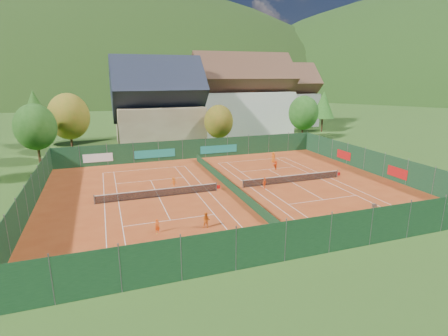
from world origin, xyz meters
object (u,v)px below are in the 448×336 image
ball_hopper (374,206)px  player_left_mid (206,220)px  hotel_block_a (242,99)px  player_left_far (174,182)px  player_left_near (157,226)px  player_right_far_a (273,157)px  hotel_block_b (282,99)px  chalet (159,108)px  player_right_near (265,183)px  player_right_far_b (276,165)px

ball_hopper → player_left_mid: bearing=174.4°
hotel_block_a → player_left_mid: 50.32m
player_left_far → ball_hopper: bearing=137.7°
player_left_near → player_right_far_a: 27.07m
hotel_block_b → player_left_mid: hotel_block_b is taller
chalet → hotel_block_a: 19.94m
player_left_near → player_left_far: (3.63, 11.44, -0.02)m
player_right_near → player_right_far_a: (6.57, 10.73, 0.14)m
chalet → ball_hopper: (13.70, -40.63, -6.07)m
hotel_block_a → player_left_near: 51.83m
chalet → player_left_mid: 39.57m
player_right_far_a → player_left_near: bearing=25.2°
ball_hopper → player_left_near: size_ratio=0.65×
player_left_near → player_left_far: 12.00m
hotel_block_a → hotel_block_b: hotel_block_a is taller
player_left_mid → player_right_far_b: size_ratio=1.10×
player_right_far_a → hotel_block_a: bearing=-119.5°
player_left_far → player_right_near: size_ratio=0.95×
player_left_near → player_left_mid: (4.05, -0.42, 0.09)m
hotel_block_a → player_right_near: bearing=-108.2°
ball_hopper → player_left_far: bearing=140.9°
hotel_block_b → player_left_far: (-35.84, -41.19, -6.02)m
hotel_block_b → player_left_mid: size_ratio=12.18×
player_left_mid → player_left_far: (-0.42, 11.86, -0.11)m
chalet → player_right_far_a: chalet is taller
hotel_block_b → ball_hopper: size_ratio=21.60×
hotel_block_b → ball_hopper: hotel_block_b is taller
chalet → player_left_far: chalet is taller
hotel_block_a → hotel_block_b: size_ratio=1.25×
hotel_block_a → player_left_mid: hotel_block_a is taller
hotel_block_a → player_right_far_b: hotel_block_a is taller
player_right_far_b → player_left_near: bearing=2.2°
player_right_near → player_left_far: bearing=123.0°
chalet → player_left_near: 39.62m
player_left_near → hotel_block_a: bearing=44.1°
player_left_near → player_right_far_a: bearing=26.5°
ball_hopper → player_right_far_a: 20.38m
player_left_mid → player_right_far_a: player_right_far_a is taller
player_right_far_a → ball_hopper: bearing=73.3°
hotel_block_a → ball_hopper: 47.42m
player_right_near → player_left_mid: bearing=-174.6°
player_left_mid → player_right_far_b: (14.23, 14.98, -0.06)m
player_left_near → player_right_far_b: 23.37m
ball_hopper → player_left_far: (-16.54, 13.44, 0.04)m
hotel_block_a → player_right_near: (-12.16, -36.98, -6.75)m
hotel_block_b → player_left_far: 54.93m
player_right_near → player_right_far_b: bearing=18.6°
ball_hopper → player_left_far: player_left_far is taller
chalet → player_left_far: bearing=-96.0°
player_right_near → player_right_far_b: (4.97, 6.91, 0.02)m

